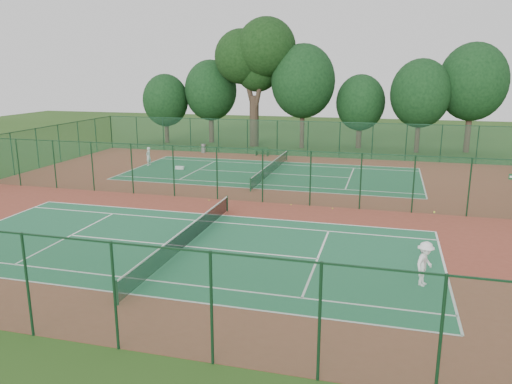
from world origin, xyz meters
TOP-DOWN VIEW (x-y plane):
  - ground at (0.00, 0.00)m, footprint 120.00×120.00m
  - red_pad at (0.00, 0.00)m, footprint 40.00×36.00m
  - court_near at (0.00, -9.00)m, footprint 23.77×10.97m
  - court_far at (0.00, 9.00)m, footprint 23.77×10.97m
  - fence_north at (0.00, 18.00)m, footprint 40.00×0.09m
  - fence_south at (0.00, -18.00)m, footprint 40.00×0.09m
  - fence_divider at (0.00, 0.00)m, footprint 40.00×0.09m
  - tennis_net_near at (0.00, -9.00)m, footprint 0.10×12.90m
  - tennis_net_far at (0.00, 9.00)m, footprint 0.10×12.90m
  - player_near at (10.86, -10.72)m, footprint 1.10×1.35m
  - player_far at (-11.38, 9.64)m, footprint 0.44×0.63m
  - trash_bin at (-9.22, 17.60)m, footprint 0.52×0.52m
  - bench at (-2.92, 17.22)m, footprint 1.51×0.59m
  - kit_bag at (-8.03, 8.74)m, footprint 0.75×0.33m
  - stray_ball_a at (3.46, -0.22)m, footprint 0.07×0.07m
  - stray_ball_b at (6.11, -0.42)m, footprint 0.07×0.07m
  - stray_ball_c at (-1.94, -0.52)m, footprint 0.06×0.06m
  - big_tree at (-5.28, 23.61)m, footprint 8.98×6.57m
  - evergreen_row at (0.50, 24.25)m, footprint 39.00×5.00m

SIDE VIEW (x-z plane):
  - ground at x=0.00m, z-range 0.00..0.00m
  - evergreen_row at x=0.50m, z-range -6.00..6.00m
  - red_pad at x=0.00m, z-range 0.00..0.01m
  - court_near at x=0.00m, z-range 0.01..0.02m
  - court_far at x=0.00m, z-range 0.01..0.02m
  - stray_ball_c at x=-1.94m, z-range 0.01..0.07m
  - stray_ball_a at x=3.46m, z-range 0.01..0.08m
  - stray_ball_b at x=6.11m, z-range 0.01..0.08m
  - kit_bag at x=-8.03m, z-range 0.01..0.28m
  - trash_bin at x=-9.22m, z-range 0.01..0.89m
  - bench at x=-2.92m, z-range 0.02..0.93m
  - tennis_net_near at x=0.00m, z-range 0.06..1.03m
  - tennis_net_far at x=0.00m, z-range 0.06..1.03m
  - player_far at x=-11.38m, z-range 0.02..1.67m
  - player_near at x=10.86m, z-range 0.02..1.83m
  - fence_north at x=0.00m, z-range 0.01..3.51m
  - fence_south at x=0.00m, z-range 0.01..3.51m
  - fence_divider at x=0.00m, z-range 0.01..3.51m
  - big_tree at x=-5.28m, z-range 2.87..16.67m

